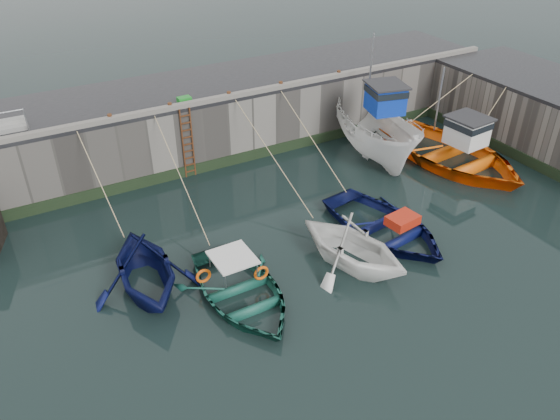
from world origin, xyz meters
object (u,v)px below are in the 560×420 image
boat_near_navy (383,233)px  boat_far_orange (452,153)px  ladder (188,144)px  bollard_a (110,118)px  boat_near_blue (241,298)px  bollard_d (281,85)px  bollard_b (170,106)px  bollard_e (339,73)px  fish_crate (184,100)px  boat_near_white (148,288)px  boat_far_white (376,132)px  boat_near_blacktrim (351,264)px  bollard_c (229,95)px

boat_near_navy → boat_far_orange: size_ratio=0.68×
ladder → bollard_a: (-3.00, 0.34, 1.71)m
boat_near_blue → bollard_a: bearing=98.6°
boat_near_blue → bollard_d: (6.37, 8.77, 3.30)m
bollard_b → bollard_e: bearing=0.0°
boat_near_blue → ladder: bearing=78.8°
boat_far_orange → fish_crate: boat_far_orange is taller
boat_near_white → bollard_a: size_ratio=15.57×
bollard_e → ladder: bearing=-177.6°
boat_far_white → ladder: bearing=178.8°
boat_far_white → boat_near_blacktrim: bearing=-118.8°
bollard_a → bollard_b: bearing=0.0°
bollard_a → boat_far_white: bearing=-12.9°
ladder → boat_far_white: 8.79m
boat_near_blacktrim → bollard_d: bearing=58.7°
boat_far_white → bollard_d: size_ratio=27.24×
boat_near_blue → bollard_d: 11.33m
bollard_d → boat_far_white: bearing=-35.5°
boat_near_white → bollard_c: bollard_c is taller
boat_near_blue → fish_crate: (1.82, 9.08, 3.30)m
boat_near_blue → boat_far_orange: bearing=15.6°
ladder → bollard_c: bearing=8.7°
bollard_b → boat_near_blacktrim: bearing=-71.4°
bollard_b → bollard_d: (5.30, 0.00, 0.00)m
bollard_a → bollard_b: (2.50, 0.00, 0.00)m
fish_crate → boat_far_orange: bearing=-28.5°
bollard_b → bollard_a: bearing=180.0°
bollard_a → ladder: bearing=-6.4°
boat_far_white → bollard_a: size_ratio=27.24×
boat_far_orange → bollard_a: (-14.04, 5.10, 2.79)m
boat_near_white → boat_far_orange: boat_far_orange is taller
boat_near_white → boat_near_navy: size_ratio=0.80×
bollard_b → bollard_c: 2.70m
bollard_a → bollard_e: same height
bollard_e → boat_far_white: bearing=-79.6°
boat_far_white → boat_far_orange: (2.56, -2.48, -0.65)m
boat_far_white → fish_crate: bearing=174.3°
boat_near_blue → bollard_c: (3.77, 8.77, 3.30)m
boat_near_blacktrim → bollard_e: bollard_e is taller
bollard_a → bollard_b: 2.50m
boat_near_blacktrim → boat_near_blue: bearing=158.8°
boat_far_orange → boat_near_white: bearing=-178.9°
ladder → boat_far_orange: boat_far_orange is taller
bollard_a → bollard_c: bearing=0.0°
boat_near_white → bollard_e: 14.25m
boat_near_blacktrim → bollard_e: (5.46, 9.06, 3.30)m
ladder → boat_far_orange: (11.04, -4.76, -1.08)m
bollard_c → bollard_e: same height
fish_crate → boat_near_blue: bearing=-103.2°
ladder → boat_near_navy: 9.24m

